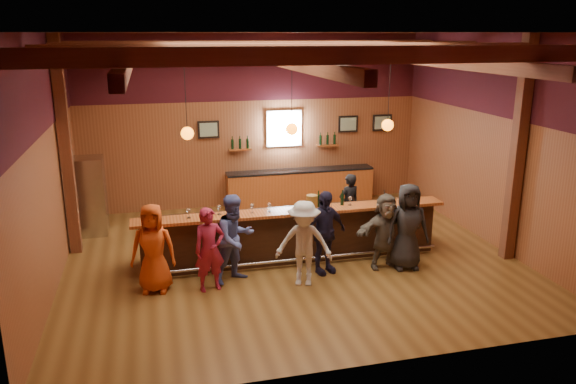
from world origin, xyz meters
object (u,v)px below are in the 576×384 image
Objects in this scene: customer_orange at (153,248)px; bottle_a at (318,200)px; back_bar_cabinet at (300,187)px; customer_denim at (235,238)px; bar_counter at (291,232)px; bartender at (349,205)px; customer_white at (304,244)px; customer_redvest at (210,250)px; customer_brown at (385,231)px; stainless_fridge at (90,196)px; ice_bucket at (312,201)px; customer_dark at (408,227)px; customer_navy at (324,232)px.

bottle_a is (3.29, 0.76, 0.43)m from customer_orange.
customer_denim is (-2.47, -4.49, 0.36)m from back_bar_cabinet.
bar_counter is 4.29× the size of bartender.
customer_white reaches higher than bottle_a.
customer_brown is at bearing -9.01° from customer_redvest.
bartender is at bearing -81.67° from back_bar_cabinet.
ice_bucket is at bearing -30.72° from stainless_fridge.
ice_bucket is at bearing -101.86° from back_bar_cabinet.
back_bar_cabinet is at bearing 107.17° from customer_dark.
customer_orange is at bearing 163.27° from customer_navy.
bottle_a is at bearing -0.20° from ice_bucket.
customer_orange is 4.72m from bartender.
stainless_fridge reaches higher than customer_brown.
customer_denim is at bearing 15.73° from customer_redvest.
bar_counter is at bearing 149.68° from ice_bucket.
ice_bucket is (-1.20, -1.08, 0.50)m from bartender.
customer_white is at bearing -166.85° from customer_dark.
bartender is (0.40, -2.72, 0.26)m from back_bar_cabinet.
bar_counter is at bearing 156.56° from bottle_a.
bartender is (-0.48, 1.99, -0.13)m from customer_dark.
back_bar_cabinet is at bearing -98.34° from bartender.
bar_counter is 1.42m from customer_white.
customer_orange is 2.70m from customer_white.
customer_dark is 1.95m from ice_bucket.
stainless_fridge reaches higher than customer_white.
customer_navy is 2.15m from bartender.
customer_brown is at bearing 168.60° from customer_dark.
customer_denim reaches higher than bar_counter.
customer_orange is (-2.77, -0.98, 0.29)m from bar_counter.
bartender is (3.37, 2.04, -0.04)m from customer_redvest.
back_bar_cabinet is at bearing 96.04° from customer_white.
customer_redvest is 0.94× the size of customer_navy.
customer_navy reaches higher than customer_brown.
customer_dark is at bearing 27.18° from customer_white.
bar_counter is 3.83× the size of customer_navy.
customer_white is at bearing 36.39° from bartender.
back_bar_cabinet is 2.76m from bartender.
customer_redvest is 3.94m from bartender.
customer_denim is 1.98m from bottle_a.
back_bar_cabinet is at bearing 63.16° from customer_navy.
bottle_a is (0.11, 0.73, 0.42)m from customer_navy.
customer_navy is at bearing -99.62° from back_bar_cabinet.
customer_dark is at bearing -28.36° from ice_bucket.
customer_navy is at bearing -66.42° from bar_counter.
customer_denim reaches higher than bottle_a.
customer_navy is at bearing -6.11° from customer_redvest.
back_bar_cabinet is at bearing 88.76° from customer_brown.
customer_brown is 1.46m from bottle_a.
bartender is (1.68, 2.24, -0.07)m from customer_white.
customer_denim is at bearing -177.13° from customer_dark.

